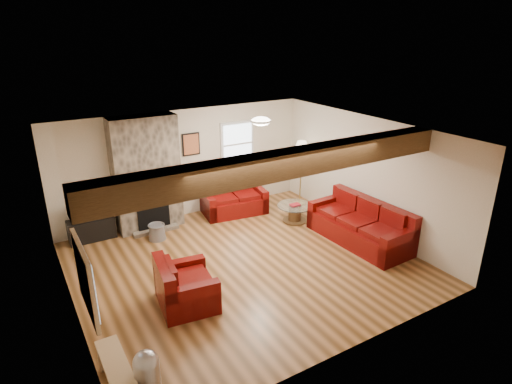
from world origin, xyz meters
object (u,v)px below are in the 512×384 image
armchair_red (186,282)px  floor_lamp (302,151)px  sofa_three (359,222)px  loveseat (234,197)px  television (89,209)px  coffee_table (295,213)px  tv_cabinet (92,229)px

armchair_red → floor_lamp: floor_lamp is taller
sofa_three → loveseat: bearing=-152.5°
armchair_red → television: bearing=22.7°
loveseat → coffee_table: size_ratio=1.80×
sofa_three → loveseat: 3.05m
sofa_three → floor_lamp: floor_lamp is taller
sofa_three → coffee_table: bearing=-161.9°
sofa_three → tv_cabinet: bearing=-124.1°
coffee_table → tv_cabinet: 4.43m
floor_lamp → sofa_three: bearing=-94.1°
loveseat → armchair_red: size_ratio=1.51×
armchair_red → television: television is taller
armchair_red → floor_lamp: (4.06, 2.45, 1.00)m
coffee_table → floor_lamp: floor_lamp is taller
sofa_three → tv_cabinet: (-4.74, 2.95, -0.20)m
sofa_three → loveseat: sofa_three is taller
loveseat → floor_lamp: bearing=-5.2°
armchair_red → tv_cabinet: 3.25m
television → loveseat: bearing=-5.3°
sofa_three → floor_lamp: bearing=173.7°
loveseat → television: (-3.23, 0.30, 0.30)m
sofa_three → tv_cabinet: 5.58m
tv_cabinet → floor_lamp: size_ratio=0.57×
coffee_table → floor_lamp: 1.60m
loveseat → tv_cabinet: loveseat is taller
loveseat → tv_cabinet: bearing=-177.5°
sofa_three → television: (-4.74, 2.95, 0.26)m
floor_lamp → armchair_red: bearing=-148.9°
loveseat → floor_lamp: (1.67, -0.39, 1.01)m
sofa_three → armchair_red: sofa_three is taller
coffee_table → television: 4.46m
sofa_three → television: size_ratio=2.85×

